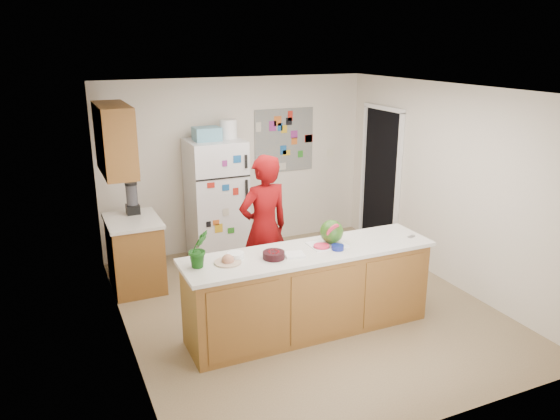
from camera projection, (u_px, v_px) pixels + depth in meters
name	position (u px, v px, depth m)	size (l,w,h in m)	color
floor	(305.00, 307.00, 6.40)	(4.00, 4.50, 0.02)	brown
wall_back	(237.00, 164.00, 8.00)	(4.00, 0.02, 2.50)	beige
wall_left	(119.00, 229.00, 5.25)	(0.02, 4.50, 2.50)	beige
wall_right	(450.00, 186.00, 6.81)	(0.02, 4.50, 2.50)	beige
ceiling	(308.00, 88.00, 5.65)	(4.00, 4.50, 0.02)	white
doorway	(381.00, 178.00, 8.13)	(0.03, 0.85, 2.04)	black
peninsula_base	(309.00, 293.00, 5.76)	(2.60, 0.62, 0.88)	brown
peninsula_top	(310.00, 252.00, 5.62)	(2.68, 0.70, 0.04)	silver
side_counter_base	(135.00, 255.00, 6.79)	(0.60, 0.80, 0.86)	brown
side_counter_top	(132.00, 221.00, 6.66)	(0.64, 0.84, 0.04)	silver
upper_cabinets	(114.00, 139.00, 6.26)	(0.35, 1.00, 0.80)	brown
refrigerator	(216.00, 200.00, 7.61)	(0.75, 0.70, 1.70)	silver
fridge_top_bin	(207.00, 134.00, 7.29)	(0.35, 0.28, 0.18)	#5999B2
photo_collage	(284.00, 140.00, 8.18)	(0.95, 0.01, 0.95)	slate
person	(264.00, 229.00, 6.36)	(0.64, 0.42, 1.77)	#670607
blender_appliance	(132.00, 199.00, 6.81)	(0.14, 0.14, 0.38)	black
cutting_board	(327.00, 245.00, 5.75)	(0.38, 0.29, 0.01)	silver
watermelon	(332.00, 232.00, 5.75)	(0.25, 0.25, 0.25)	#175911
watermelon_slice	(321.00, 246.00, 5.67)	(0.16, 0.16, 0.02)	red
cherry_bowl	(274.00, 255.00, 5.39)	(0.22, 0.22, 0.07)	black
white_bowl	(236.00, 256.00, 5.39)	(0.17, 0.17, 0.06)	silver
cobalt_bowl	(338.00, 247.00, 5.62)	(0.13, 0.13, 0.05)	navy
plate	(228.00, 262.00, 5.29)	(0.27, 0.27, 0.02)	beige
paper_towel	(294.00, 255.00, 5.47)	(0.19, 0.17, 0.02)	white
keys	(411.00, 236.00, 5.99)	(0.09, 0.04, 0.01)	gray
potted_plant	(199.00, 249.00, 5.15)	(0.20, 0.16, 0.37)	#10440B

